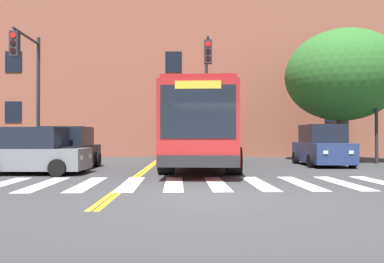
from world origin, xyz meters
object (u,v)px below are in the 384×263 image
(city_bus, at_px, (202,127))
(street_tree_curbside_large, at_px, (342,76))
(traffic_light_overhead, at_px, (207,81))
(car_grey_cross_street, at_px, (35,152))
(car_navy_far_lane, at_px, (322,147))
(car_teal_behind_bus, at_px, (186,140))
(car_black_near_lane, at_px, (67,150))
(traffic_light_far_corner, at_px, (29,76))

(city_bus, height_order, street_tree_curbside_large, street_tree_curbside_large)
(traffic_light_overhead, bearing_deg, car_grey_cross_street, -148.32)
(city_bus, height_order, car_navy_far_lane, city_bus)
(car_teal_behind_bus, relative_size, car_grey_cross_street, 1.26)
(street_tree_curbside_large, bearing_deg, car_black_near_lane, -160.58)
(car_navy_far_lane, height_order, traffic_light_overhead, traffic_light_overhead)
(car_black_near_lane, height_order, traffic_light_overhead, traffic_light_overhead)
(traffic_light_overhead, distance_m, street_tree_curbside_large, 8.01)
(car_teal_behind_bus, distance_m, car_grey_cross_street, 12.95)
(car_teal_behind_bus, height_order, traffic_light_overhead, traffic_light_overhead)
(car_black_near_lane, height_order, car_grey_cross_street, car_black_near_lane)
(car_grey_cross_street, height_order, traffic_light_far_corner, traffic_light_far_corner)
(city_bus, height_order, car_grey_cross_street, city_bus)
(traffic_light_overhead, bearing_deg, street_tree_curbside_large, 19.31)
(car_navy_far_lane, xyz_separation_m, traffic_light_overhead, (-5.39, 0.19, 3.13))
(car_navy_far_lane, height_order, street_tree_curbside_large, street_tree_curbside_large)
(car_black_near_lane, relative_size, car_grey_cross_street, 1.13)
(car_navy_far_lane, distance_m, car_teal_behind_bus, 10.27)
(car_navy_far_lane, height_order, car_teal_behind_bus, car_teal_behind_bus)
(car_navy_far_lane, relative_size, car_grey_cross_street, 1.04)
(car_teal_behind_bus, distance_m, street_tree_curbside_large, 10.65)
(car_teal_behind_bus, relative_size, traffic_light_overhead, 0.80)
(car_teal_behind_bus, relative_size, traffic_light_far_corner, 0.80)
(city_bus, relative_size, traffic_light_overhead, 2.00)
(car_navy_far_lane, xyz_separation_m, street_tree_curbside_large, (2.14, 2.82, 3.81))
(car_navy_far_lane, distance_m, traffic_light_overhead, 6.23)
(city_bus, xyz_separation_m, car_grey_cross_street, (-6.22, -3.39, -1.03))
(traffic_light_far_corner, xyz_separation_m, traffic_light_overhead, (7.77, 1.45, 0.02))
(city_bus, relative_size, car_teal_behind_bus, 2.50)
(city_bus, relative_size, car_navy_far_lane, 3.04)
(car_grey_cross_street, bearing_deg, city_bus, 28.59)
(city_bus, relative_size, traffic_light_far_corner, 2.00)
(car_grey_cross_street, height_order, street_tree_curbside_large, street_tree_curbside_large)
(street_tree_curbside_large, bearing_deg, traffic_light_overhead, -160.69)
(street_tree_curbside_large, bearing_deg, car_grey_cross_street, -154.66)
(car_teal_behind_bus, xyz_separation_m, traffic_light_overhead, (1.09, -7.79, 2.87))
(car_teal_behind_bus, xyz_separation_m, traffic_light_far_corner, (-6.68, -9.24, 2.85))
(city_bus, height_order, traffic_light_far_corner, traffic_light_far_corner)
(car_teal_behind_bus, height_order, traffic_light_far_corner, traffic_light_far_corner)
(car_black_near_lane, relative_size, car_navy_far_lane, 1.09)
(city_bus, distance_m, street_tree_curbside_large, 8.90)
(car_grey_cross_street, bearing_deg, car_navy_far_lane, 17.79)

